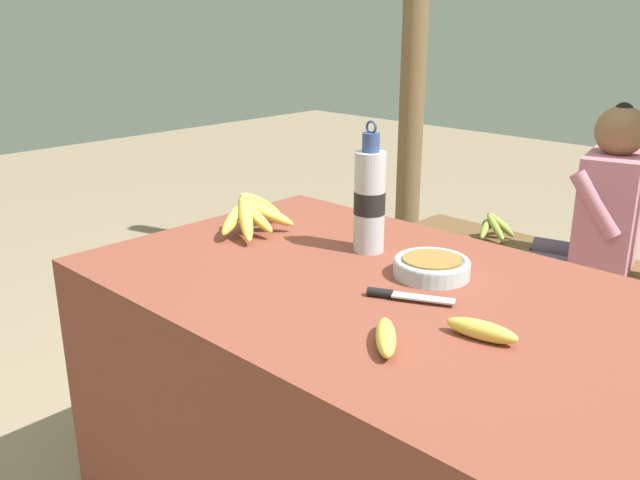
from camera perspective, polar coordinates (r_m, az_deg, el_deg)
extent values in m
cube|color=brown|center=(1.72, 4.39, -15.50)|extent=(1.37, 0.87, 0.76)
sphere|color=#4C381E|center=(1.89, -6.47, 2.49)|extent=(0.05, 0.05, 0.05)
ellipsoid|color=#E0C64C|center=(1.85, -7.24, 1.88)|extent=(0.08, 0.14, 0.09)
ellipsoid|color=#E0C64C|center=(1.83, -6.27, 1.89)|extent=(0.16, 0.13, 0.12)
ellipsoid|color=#E0C64C|center=(1.85, -5.41, 1.94)|extent=(0.14, 0.03, 0.09)
ellipsoid|color=#E0C64C|center=(1.88, -4.58, 2.31)|extent=(0.15, 0.14, 0.10)
ellipsoid|color=#E0C64C|center=(1.93, -5.00, 2.90)|extent=(0.04, 0.17, 0.13)
cylinder|color=silver|center=(1.59, 9.37, -2.42)|extent=(0.18, 0.18, 0.04)
torus|color=silver|center=(1.59, 9.41, -1.83)|extent=(0.18, 0.18, 0.02)
cylinder|color=olive|center=(1.59, 9.41, -1.69)|extent=(0.14, 0.14, 0.01)
cylinder|color=silver|center=(1.71, 4.19, 3.17)|extent=(0.08, 0.08, 0.26)
cylinder|color=black|center=(1.71, 4.19, 3.17)|extent=(0.08, 0.08, 0.06)
cylinder|color=#33477F|center=(1.68, 4.31, 8.19)|extent=(0.04, 0.04, 0.05)
torus|color=#33477F|center=(1.67, 4.34, 9.45)|extent=(0.03, 0.01, 0.03)
ellipsoid|color=#E0C64C|center=(1.26, 5.57, -8.14)|extent=(0.12, 0.14, 0.04)
ellipsoid|color=#E0C64C|center=(1.31, 13.46, -7.40)|extent=(0.14, 0.06, 0.04)
cube|color=#BCBCC1|center=(1.45, 8.70, -4.86)|extent=(0.13, 0.08, 0.00)
cylinder|color=black|center=(1.47, 5.06, -4.44)|extent=(0.06, 0.04, 0.02)
cube|color=brown|center=(2.91, 21.32, -2.00)|extent=(1.61, 0.32, 0.04)
cube|color=brown|center=(3.19, 8.40, -2.96)|extent=(0.06, 0.06, 0.37)
cube|color=brown|center=(3.38, 10.77, -1.86)|extent=(0.06, 0.06, 0.37)
cylinder|color=#564C60|center=(2.88, 16.81, -5.69)|extent=(0.09, 0.09, 0.40)
cylinder|color=#564C60|center=(2.78, 19.60, -2.18)|extent=(0.31, 0.15, 0.09)
cylinder|color=#564C60|center=(3.04, 17.72, -4.40)|extent=(0.09, 0.09, 0.40)
cylinder|color=#564C60|center=(2.95, 20.37, -1.06)|extent=(0.31, 0.15, 0.09)
cube|color=#C67589|center=(2.78, 23.19, 2.13)|extent=(0.27, 0.38, 0.45)
cylinder|color=#C67589|center=(2.61, 22.19, 2.81)|extent=(0.21, 0.11, 0.25)
cylinder|color=#C67589|center=(2.92, 23.26, 4.24)|extent=(0.21, 0.11, 0.25)
sphere|color=brown|center=(2.72, 24.02, 8.38)|extent=(0.18, 0.18, 0.18)
sphere|color=black|center=(2.71, 24.21, 9.81)|extent=(0.07, 0.07, 0.07)
sphere|color=#4C381E|center=(3.06, 13.93, 1.29)|extent=(0.05, 0.05, 0.05)
ellipsoid|color=#8EA842|center=(3.02, 13.72, 0.91)|extent=(0.07, 0.14, 0.08)
ellipsoid|color=#8EA842|center=(3.02, 14.59, 1.00)|extent=(0.15, 0.09, 0.12)
ellipsoid|color=#8EA842|center=(3.06, 15.00, 1.25)|extent=(0.14, 0.09, 0.13)
ellipsoid|color=#8EA842|center=(3.10, 14.70, 1.36)|extent=(0.08, 0.16, 0.08)
cylinder|color=brown|center=(3.45, 8.00, 17.11)|extent=(0.12, 0.12, 2.53)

